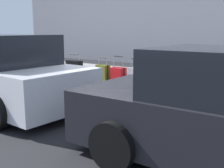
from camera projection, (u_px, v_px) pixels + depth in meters
The scene contains 15 objects.
ground_plane at pixel (95, 99), 7.19m from camera, with size 40.00×40.00×0.00m, color black.
sidewalk_curb at pixel (144, 82), 9.14m from camera, with size 18.00×5.00×0.14m, color gray.
suitcase_maroon_1 at pixel (223, 97), 5.72m from camera, with size 0.49×0.26×0.82m.
suitcase_black_2 at pixel (197, 93), 6.04m from camera, with size 0.38×0.25×0.61m.
suitcase_navy_3 at pixel (174, 87), 6.26m from camera, with size 0.39×0.26×0.95m.
suitcase_teal_4 at pixel (155, 88), 6.67m from camera, with size 0.47×0.23×0.83m.
suitcase_silver_5 at pixel (136, 81), 6.99m from camera, with size 0.41×0.27×0.93m.
suitcase_red_6 at pixel (118, 80), 7.22m from camera, with size 0.37×0.27×0.97m.
suitcase_olive_7 at pixel (103, 78), 7.47m from camera, with size 0.37×0.24×0.92m.
suitcase_maroon_8 at pixel (89, 79), 7.77m from camera, with size 0.41×0.27×0.62m.
suitcase_black_9 at pixel (74, 73), 8.10m from camera, with size 0.51×0.26×0.96m.
suitcase_navy_10 at pixel (64, 75), 8.53m from camera, with size 0.36×0.24×0.79m.
fire_hydrant at pixel (42, 69), 9.00m from camera, with size 0.39×0.21×0.74m.
bollard_post at pixel (24, 67), 9.30m from camera, with size 0.14×0.14×0.81m, color #333338.
parked_car_white_1 at pixel (3, 73), 6.45m from camera, with size 4.53×2.23×1.65m.
Camera 1 is at (-4.55, 5.32, 1.74)m, focal length 44.82 mm.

